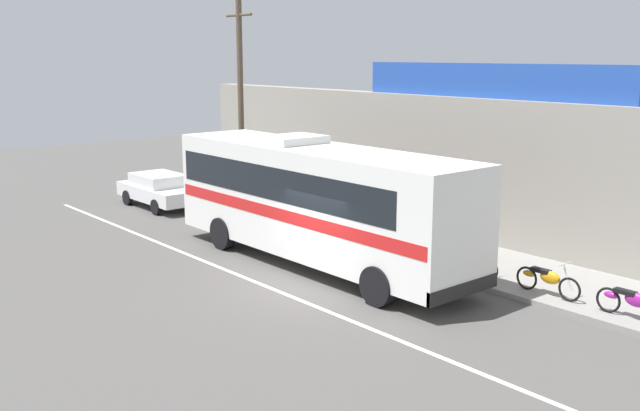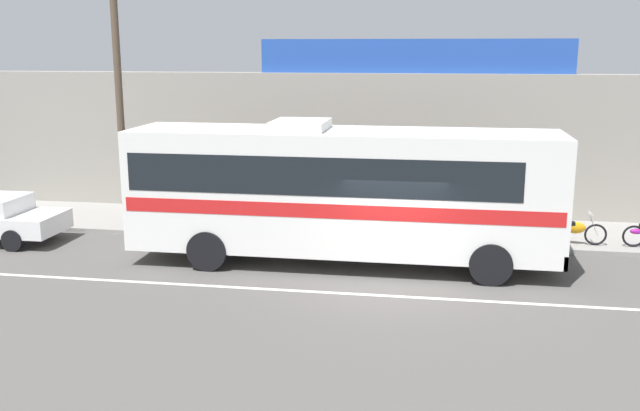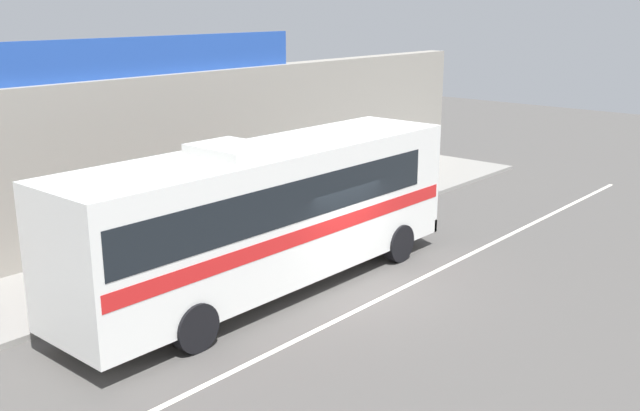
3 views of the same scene
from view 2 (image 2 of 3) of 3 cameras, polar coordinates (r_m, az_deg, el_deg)
The scene contains 10 objects.
ground_plane at distance 17.36m, azimuth 5.81°, elevation -6.37°, with size 70.00×70.00×0.00m, color #4F4C49.
sidewalk_slab at distance 22.32m, azimuth 6.69°, elevation -1.92°, with size 30.00×3.60×0.14m, color gray.
storefront_facade at distance 23.99m, azimuth 7.09°, elevation 4.75°, with size 30.00×0.70×4.80m, color gray.
storefront_billboard at distance 23.78m, azimuth 7.56°, elevation 11.80°, with size 10.18×0.12×1.10m, color #234CAD.
road_center_stripe at distance 16.61m, azimuth 5.63°, elevation -7.24°, with size 30.00×0.14×0.01m, color silver.
intercity_bus at distance 18.52m, azimuth 1.57°, elevation 1.51°, with size 11.12×2.67×3.78m.
utility_pole at distance 22.32m, azimuth -15.84°, elevation 8.72°, with size 1.60×0.22×8.06m.
motorcycle_purple at distance 21.38m, azimuth 19.57°, elevation -1.85°, with size 1.86×0.56×0.94m.
motorcycle_black at distance 20.94m, azimuth 13.18°, elevation -1.74°, with size 1.96×0.56×0.94m.
pedestrian_near_shop at distance 23.58m, azimuth -11.61°, elevation 1.39°, with size 0.30×0.48×1.74m.
Camera 2 is at (0.96, -16.41, 5.60)m, focal length 39.86 mm.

